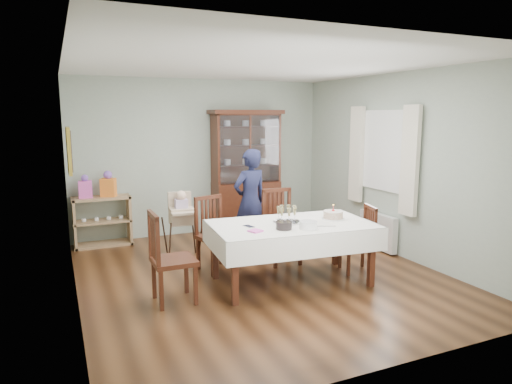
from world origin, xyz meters
TOP-DOWN VIEW (x-y plane):
  - floor at (0.00, 0.00)m, footprint 5.00×5.00m
  - room_shell at (0.00, 0.53)m, footprint 5.00×5.00m
  - dining_table at (0.25, -0.42)m, footprint 2.09×1.32m
  - china_cabinet at (0.75, 2.26)m, footprint 1.30×0.48m
  - sideboard at (-1.75, 2.28)m, footprint 0.90×0.38m
  - picture_frame at (-2.22, 0.80)m, footprint 0.04×0.48m
  - window at (2.22, 0.30)m, footprint 0.04×1.02m
  - curtain_left at (2.16, -0.32)m, footprint 0.07×0.30m
  - curtain_right at (2.16, 0.92)m, footprint 0.07×0.30m
  - radiator at (2.16, 0.30)m, footprint 0.10×0.80m
  - chair_far_left at (-0.46, 0.41)m, footprint 0.54×0.54m
  - chair_far_right at (0.50, 0.35)m, footprint 0.49×0.49m
  - chair_end_left at (-1.27, -0.42)m, footprint 0.47×0.47m
  - chair_end_right at (1.26, -0.40)m, footprint 0.49×0.49m
  - woman at (0.29, 0.99)m, footprint 0.65×0.50m
  - high_chair at (-0.77, 1.05)m, footprint 0.48×0.48m
  - champagne_tray at (0.21, -0.36)m, footprint 0.34×0.34m
  - birthday_cake at (0.84, -0.43)m, footprint 0.29×0.29m
  - plate_stack_dark at (0.02, -0.64)m, footprint 0.21×0.21m
  - plate_stack_white at (0.29, -0.73)m, footprint 0.26×0.26m
  - napkin_stack at (-0.33, -0.61)m, footprint 0.18×0.18m
  - cutlery at (-0.34, -0.36)m, footprint 0.14×0.17m
  - cake_knife at (0.53, -0.72)m, footprint 0.24×0.12m
  - gift_bag_pink at (-1.98, 2.26)m, footprint 0.21×0.14m
  - gift_bag_orange at (-1.63, 2.26)m, footprint 0.27×0.23m

SIDE VIEW (x-z plane):
  - floor at x=0.00m, z-range 0.00..0.00m
  - chair_end_right at x=1.26m, z-range -0.18..0.71m
  - chair_far_left at x=-0.46m, z-range -0.20..0.80m
  - radiator at x=2.16m, z-range 0.02..0.57m
  - chair_end_left at x=-1.27m, z-range -0.21..0.83m
  - chair_far_right at x=0.50m, z-range -0.21..0.83m
  - dining_table at x=0.25m, z-range 0.00..0.76m
  - high_chair at x=-0.77m, z-range -0.11..0.91m
  - sideboard at x=-1.75m, z-range 0.00..0.80m
  - cake_knife at x=0.53m, z-range 0.76..0.77m
  - cutlery at x=-0.34m, z-range 0.76..0.77m
  - napkin_stack at x=-0.33m, z-range 0.76..0.78m
  - woman at x=0.29m, z-range 0.00..1.59m
  - plate_stack_dark at x=0.02m, z-range 0.76..0.85m
  - plate_stack_white at x=0.29m, z-range 0.76..0.85m
  - birthday_cake at x=0.84m, z-range 0.71..0.91m
  - champagne_tray at x=0.21m, z-range 0.72..0.93m
  - gift_bag_pink at x=-1.98m, z-range 0.78..1.15m
  - gift_bag_orange at x=-1.63m, z-range 0.78..1.19m
  - china_cabinet at x=0.75m, z-range 0.04..2.21m
  - curtain_left at x=2.16m, z-range 0.67..2.23m
  - curtain_right at x=2.16m, z-range 0.67..2.23m
  - window at x=2.22m, z-range 0.94..2.16m
  - picture_frame at x=-2.22m, z-range 1.36..1.94m
  - room_shell at x=0.00m, z-range -0.80..4.20m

